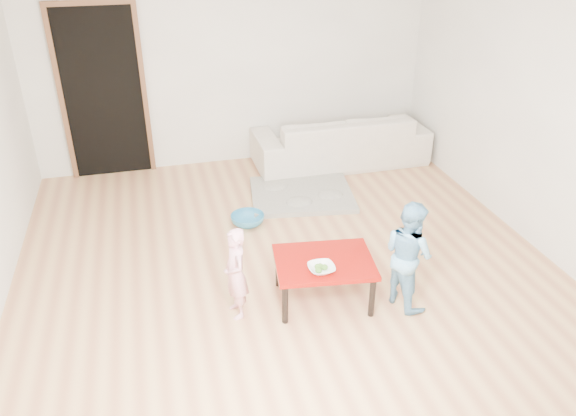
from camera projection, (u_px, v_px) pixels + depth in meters
name	position (u px, v px, depth m)	size (l,w,h in m)	color
floor	(283.00, 257.00, 5.48)	(5.00, 5.00, 0.01)	#B9784F
back_wall	(233.00, 63.00, 6.99)	(5.00, 0.02, 2.60)	white
right_wall	(533.00, 108.00, 5.42)	(0.02, 5.00, 2.60)	white
doorway	(103.00, 94.00, 6.75)	(1.02, 0.08, 2.11)	brown
sofa	(340.00, 139.00, 7.36)	(2.25, 0.88, 0.66)	silver
cushion	(319.00, 135.00, 7.04)	(0.45, 0.40, 0.12)	#CA5416
red_table	(323.00, 280.00, 4.79)	(0.82, 0.62, 0.41)	maroon
bowl	(321.00, 269.00, 4.54)	(0.22, 0.22, 0.05)	white
broccoli	(321.00, 268.00, 4.54)	(0.12, 0.12, 0.06)	#2D5919
child_pink	(236.00, 274.00, 4.53)	(0.29, 0.19, 0.81)	pink
child_blue	(408.00, 254.00, 4.64)	(0.47, 0.37, 0.96)	#5697C8
basin	(248.00, 220.00, 6.02)	(0.36, 0.36, 0.11)	teal
blanket	(302.00, 194.00, 6.61)	(1.17, 0.98, 0.06)	#A7A593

